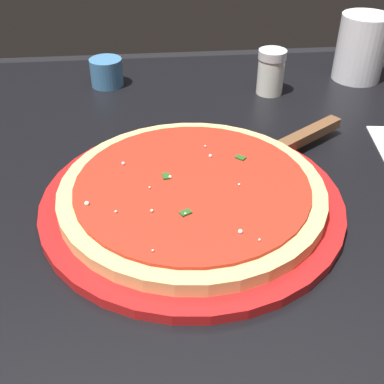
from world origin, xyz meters
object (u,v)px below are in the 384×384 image
parmesan_shaker (271,72)px  cup_small_sauce (107,72)px  pizza (192,190)px  cup_tall_drink (361,48)px  pizza_server (287,146)px  serving_plate (192,201)px

parmesan_shaker → cup_small_sauce: bearing=78.0°
pizza → cup_tall_drink: bearing=-43.5°
pizza → cup_small_sauce: cup_small_sauce is taller
cup_tall_drink → pizza_server: bearing=142.7°
serving_plate → parmesan_shaker: 0.34m
pizza_server → cup_tall_drink: size_ratio=1.84×
pizza → pizza_server: pizza is taller
cup_small_sauce → parmesan_shaker: 0.28m
serving_plate → cup_small_sauce: bearing=17.6°
pizza → cup_tall_drink: 0.48m
cup_tall_drink → parmesan_shaker: 0.18m
pizza → serving_plate: bearing=-57.9°
serving_plate → cup_tall_drink: (0.35, -0.33, 0.05)m
cup_tall_drink → cup_small_sauce: 0.44m
parmesan_shaker → pizza: bearing=151.9°
cup_tall_drink → cup_small_sauce: (0.01, 0.44, -0.03)m
pizza_server → parmesan_shaker: 0.21m
parmesan_shaker → serving_plate: bearing=152.0°
pizza_server → parmesan_shaker: parmesan_shaker is taller
cup_small_sauce → pizza_server: bearing=-136.5°
pizza → pizza_server: 0.17m
pizza → parmesan_shaker: parmesan_shaker is taller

